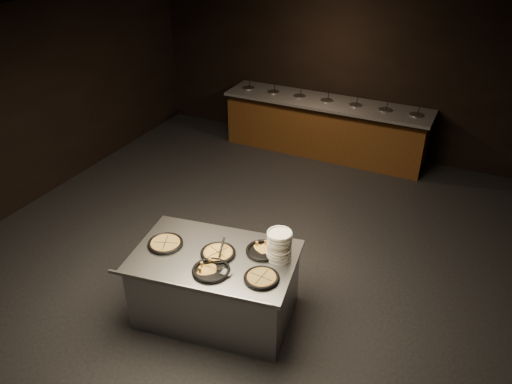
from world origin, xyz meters
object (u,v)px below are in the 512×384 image
at_px(serving_counter, 216,286).
at_px(pan_cheese_whole, 218,253).
at_px(pan_veggie_whole, 165,243).
at_px(plate_stack, 279,246).

bearing_deg(serving_counter, pan_cheese_whole, 42.98).
bearing_deg(pan_veggie_whole, plate_stack, 15.11).
bearing_deg(plate_stack, pan_veggie_whole, -164.89).
xyz_separation_m(serving_counter, pan_veggie_whole, (-0.58, -0.07, 0.45)).
xyz_separation_m(serving_counter, pan_cheese_whole, (0.03, 0.04, 0.45)).
relative_size(serving_counter, plate_stack, 5.74).
relative_size(pan_veggie_whole, pan_cheese_whole, 1.02).
relative_size(plate_stack, pan_veggie_whole, 0.84).
distance_m(serving_counter, pan_veggie_whole, 0.73).
bearing_deg(pan_veggie_whole, serving_counter, 6.71).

